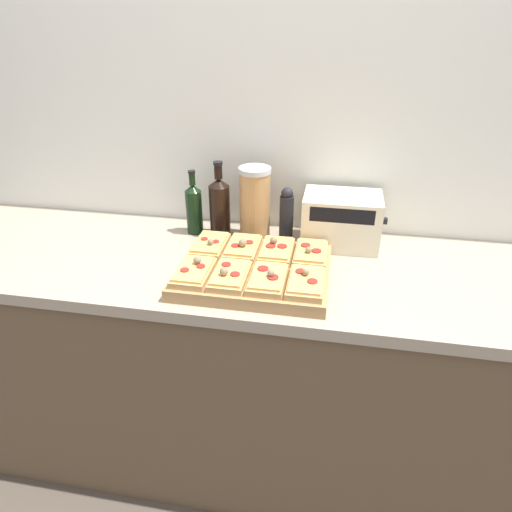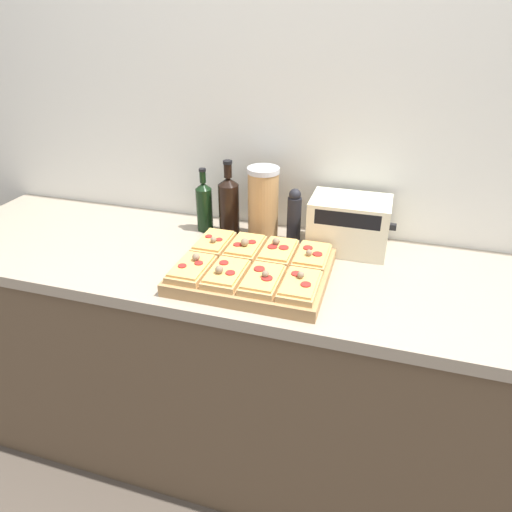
{
  "view_description": "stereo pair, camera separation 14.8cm",
  "coord_description": "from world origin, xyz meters",
  "px_view_note": "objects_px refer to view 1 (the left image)",
  "views": [
    {
      "loc": [
        0.18,
        -1.03,
        1.7
      ],
      "look_at": [
        -0.06,
        0.26,
        1.0
      ],
      "focal_mm": 32.0,
      "sensor_mm": 36.0,
      "label": 1
    },
    {
      "loc": [
        0.32,
        -0.99,
        1.7
      ],
      "look_at": [
        -0.06,
        0.26,
        1.0
      ],
      "focal_mm": 32.0,
      "sensor_mm": 36.0,
      "label": 2
    }
  ],
  "objects_px": {
    "toaster_oven": "(341,220)",
    "cutting_board": "(254,271)",
    "pepper_mill": "(286,215)",
    "olive_oil_bottle": "(194,208)",
    "wine_bottle": "(220,206)",
    "grain_jar_tall": "(255,203)"
  },
  "relations": [
    {
      "from": "pepper_mill",
      "to": "olive_oil_bottle",
      "type": "bearing_deg",
      "value": 180.0
    },
    {
      "from": "wine_bottle",
      "to": "toaster_oven",
      "type": "height_order",
      "value": "wine_bottle"
    },
    {
      "from": "wine_bottle",
      "to": "pepper_mill",
      "type": "relative_size",
      "value": 1.39
    },
    {
      "from": "cutting_board",
      "to": "grain_jar_tall",
      "type": "xyz_separation_m",
      "value": [
        -0.05,
        0.29,
        0.12
      ]
    },
    {
      "from": "pepper_mill",
      "to": "toaster_oven",
      "type": "height_order",
      "value": "pepper_mill"
    },
    {
      "from": "grain_jar_tall",
      "to": "toaster_oven",
      "type": "bearing_deg",
      "value": -0.15
    },
    {
      "from": "olive_oil_bottle",
      "to": "pepper_mill",
      "type": "bearing_deg",
      "value": 0.0
    },
    {
      "from": "grain_jar_tall",
      "to": "toaster_oven",
      "type": "height_order",
      "value": "grain_jar_tall"
    },
    {
      "from": "toaster_oven",
      "to": "pepper_mill",
      "type": "bearing_deg",
      "value": 179.76
    },
    {
      "from": "olive_oil_bottle",
      "to": "pepper_mill",
      "type": "xyz_separation_m",
      "value": [
        0.35,
        0.0,
        -0.0
      ]
    },
    {
      "from": "cutting_board",
      "to": "olive_oil_bottle",
      "type": "height_order",
      "value": "olive_oil_bottle"
    },
    {
      "from": "olive_oil_bottle",
      "to": "wine_bottle",
      "type": "distance_m",
      "value": 0.1
    },
    {
      "from": "cutting_board",
      "to": "wine_bottle",
      "type": "xyz_separation_m",
      "value": [
        -0.19,
        0.29,
        0.1
      ]
    },
    {
      "from": "toaster_oven",
      "to": "cutting_board",
      "type": "bearing_deg",
      "value": -132.24
    },
    {
      "from": "cutting_board",
      "to": "wine_bottle",
      "type": "distance_m",
      "value": 0.36
    },
    {
      "from": "cutting_board",
      "to": "toaster_oven",
      "type": "height_order",
      "value": "toaster_oven"
    },
    {
      "from": "toaster_oven",
      "to": "grain_jar_tall",
      "type": "bearing_deg",
      "value": 179.85
    },
    {
      "from": "olive_oil_bottle",
      "to": "wine_bottle",
      "type": "xyz_separation_m",
      "value": [
        0.1,
        -0.0,
        0.02
      ]
    },
    {
      "from": "grain_jar_tall",
      "to": "cutting_board",
      "type": "bearing_deg",
      "value": -79.85
    },
    {
      "from": "cutting_board",
      "to": "olive_oil_bottle",
      "type": "bearing_deg",
      "value": 134.53
    },
    {
      "from": "wine_bottle",
      "to": "olive_oil_bottle",
      "type": "bearing_deg",
      "value": 180.0
    },
    {
      "from": "grain_jar_tall",
      "to": "pepper_mill",
      "type": "bearing_deg",
      "value": 0.0
    }
  ]
}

